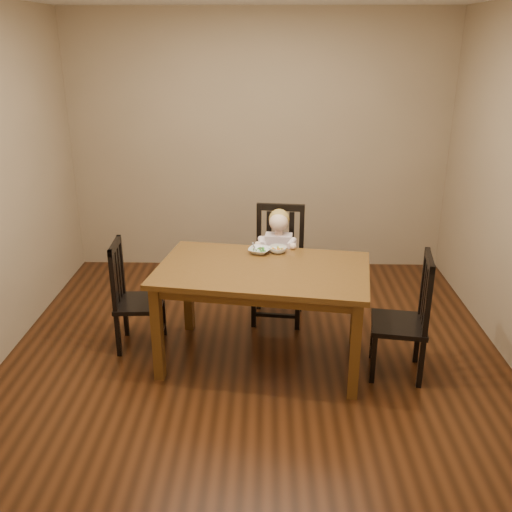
{
  "coord_description": "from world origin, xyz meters",
  "views": [
    {
      "loc": [
        0.09,
        -4.03,
        2.4
      ],
      "look_at": [
        0.0,
        0.25,
        0.76
      ],
      "focal_mm": 40.0,
      "sensor_mm": 36.0,
      "label": 1
    }
  ],
  "objects_px": {
    "chair_right": "(406,318)",
    "dining_table": "(263,279)",
    "chair_child": "(279,266)",
    "chair_left": "(134,297)",
    "toddler": "(278,254)",
    "bowl_veg": "(278,250)",
    "bowl_peas": "(260,251)"
  },
  "relations": [
    {
      "from": "chair_left",
      "to": "bowl_peas",
      "type": "bearing_deg",
      "value": 92.82
    },
    {
      "from": "bowl_veg",
      "to": "dining_table",
      "type": "bearing_deg",
      "value": -109.39
    },
    {
      "from": "dining_table",
      "to": "chair_child",
      "type": "bearing_deg",
      "value": 79.96
    },
    {
      "from": "dining_table",
      "to": "bowl_veg",
      "type": "distance_m",
      "value": 0.37
    },
    {
      "from": "chair_left",
      "to": "chair_right",
      "type": "xyz_separation_m",
      "value": [
        2.11,
        -0.38,
        0.03
      ]
    },
    {
      "from": "dining_table",
      "to": "bowl_peas",
      "type": "height_order",
      "value": "bowl_peas"
    },
    {
      "from": "toddler",
      "to": "bowl_peas",
      "type": "height_order",
      "value": "toddler"
    },
    {
      "from": "dining_table",
      "to": "bowl_peas",
      "type": "xyz_separation_m",
      "value": [
        -0.03,
        0.31,
        0.11
      ]
    },
    {
      "from": "chair_right",
      "to": "bowl_veg",
      "type": "height_order",
      "value": "chair_right"
    },
    {
      "from": "dining_table",
      "to": "chair_child",
      "type": "xyz_separation_m",
      "value": [
        0.13,
        0.76,
        -0.2
      ]
    },
    {
      "from": "chair_child",
      "to": "toddler",
      "type": "bearing_deg",
      "value": 90.0
    },
    {
      "from": "dining_table",
      "to": "toddler",
      "type": "xyz_separation_m",
      "value": [
        0.13,
        0.71,
        -0.07
      ]
    },
    {
      "from": "bowl_peas",
      "to": "chair_left",
      "type": "bearing_deg",
      "value": -174.18
    },
    {
      "from": "dining_table",
      "to": "chair_left",
      "type": "relative_size",
      "value": 1.88
    },
    {
      "from": "dining_table",
      "to": "bowl_peas",
      "type": "distance_m",
      "value": 0.33
    },
    {
      "from": "toddler",
      "to": "bowl_veg",
      "type": "distance_m",
      "value": 0.42
    },
    {
      "from": "chair_right",
      "to": "bowl_peas",
      "type": "xyz_separation_m",
      "value": [
        -1.09,
        0.48,
        0.35
      ]
    },
    {
      "from": "chair_child",
      "to": "toddler",
      "type": "xyz_separation_m",
      "value": [
        -0.01,
        -0.05,
        0.14
      ]
    },
    {
      "from": "chair_right",
      "to": "bowl_veg",
      "type": "relative_size",
      "value": 6.49
    },
    {
      "from": "toddler",
      "to": "chair_child",
      "type": "bearing_deg",
      "value": -90.0
    },
    {
      "from": "chair_child",
      "to": "bowl_peas",
      "type": "height_order",
      "value": "chair_child"
    },
    {
      "from": "dining_table",
      "to": "toddler",
      "type": "distance_m",
      "value": 0.72
    },
    {
      "from": "chair_right",
      "to": "toddler",
      "type": "xyz_separation_m",
      "value": [
        -0.93,
        0.88,
        0.17
      ]
    },
    {
      "from": "chair_left",
      "to": "bowl_veg",
      "type": "xyz_separation_m",
      "value": [
        1.17,
        0.12,
        0.38
      ]
    },
    {
      "from": "chair_child",
      "to": "chair_left",
      "type": "distance_m",
      "value": 1.31
    },
    {
      "from": "toddler",
      "to": "bowl_veg",
      "type": "height_order",
      "value": "toddler"
    },
    {
      "from": "bowl_peas",
      "to": "chair_right",
      "type": "bearing_deg",
      "value": -23.73
    },
    {
      "from": "chair_right",
      "to": "dining_table",
      "type": "bearing_deg",
      "value": 90.36
    },
    {
      "from": "chair_left",
      "to": "toddler",
      "type": "xyz_separation_m",
      "value": [
        1.18,
        0.5,
        0.19
      ]
    },
    {
      "from": "dining_table",
      "to": "bowl_peas",
      "type": "bearing_deg",
      "value": 95.39
    },
    {
      "from": "chair_right",
      "to": "chair_left",
      "type": "bearing_deg",
      "value": 89.33
    },
    {
      "from": "chair_left",
      "to": "toddler",
      "type": "height_order",
      "value": "chair_left"
    }
  ]
}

